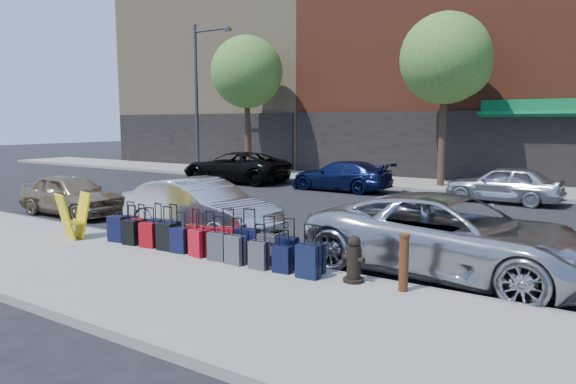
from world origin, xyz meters
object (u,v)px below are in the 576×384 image
Objects in this scene: fire_hydrant at (354,260)px; car_near_0 at (71,195)px; bollard at (404,262)px; tree_center at (449,61)px; car_far_0 at (235,167)px; car_far_1 at (341,176)px; suitcase_front_5 at (208,240)px; display_rack at (74,216)px; car_near_1 at (200,208)px; car_near_2 at (452,236)px; tree_left at (249,74)px; car_far_2 at (504,184)px; streetlight at (199,90)px.

fire_hydrant is 0.21× the size of car_near_0.
fire_hydrant is 0.86× the size of bollard.
tree_center is 9.04× the size of fire_hydrant.
tree_center reaches higher than car_far_0.
tree_center is 6.59m from car_far_1.
suitcase_front_5 is 0.20× the size of car_far_1.
car_near_0 reaches higher than display_rack.
bollard is 0.21× the size of car_near_1.
car_near_2 reaches higher than fire_hydrant.
car_far_1 is (-2.77, 11.35, 0.21)m from suitcase_front_5.
tree_left reaches higher than car_near_0.
car_far_1 is at bearing -22.52° from tree_left.
car_near_1 is 0.83× the size of car_far_0.
car_near_1 reaches higher than car_far_2.
bollard is 0.17× the size of car_near_2.
car_far_1 is at bearing 102.39° from display_rack.
car_near_0 is (-7.79, -12.63, -4.77)m from tree_center.
display_rack is at bearing -175.89° from bollard.
fire_hydrant is (3.39, -0.12, 0.09)m from suitcase_front_5.
tree_center reaches higher than car_far_2.
tree_left is 1.37× the size of car_far_0.
car_far_2 is at bearing 87.13° from car_far_0.
streetlight is 8.55× the size of bollard.
tree_center is 1.67× the size of car_far_1.
car_near_1 is at bearing -24.46° from car_far_2.
streetlight is at bearing 47.44° from car_near_1.
car_near_1 is 9.88m from car_far_1.
display_rack is 14.21m from car_far_2.
display_rack is 12.06m from car_far_1.
suitcase_front_5 is (12.74, -13.56, -4.23)m from streetlight.
tree_center is at bearing -129.62° from car_far_2.
car_far_1 reaches higher than bollard.
bollard is 11.50m from car_near_0.
car_near_1 is (8.17, -12.73, -4.69)m from tree_left.
car_far_2 is (16.34, -1.98, -3.99)m from streetlight.
car_near_2 is at bearing 81.92° from bollard.
car_far_2 is at bearing -11.29° from tree_left.
fire_hydrant is 16.49m from car_far_0.
bollard is (14.08, -14.39, -4.78)m from tree_left.
car_far_0 is (-12.98, 9.69, -0.02)m from car_near_2.
tree_center is 15.43m from fire_hydrant.
tree_left is at bearing 13.39° from streetlight.
tree_left is at bearing 128.79° from display_rack.
car_near_0 reaches higher than car_far_1.
tree_center is 16.25m from display_rack.
tree_center reaches higher than car_near_2.
car_near_2 is at bearing -73.09° from tree_center.
tree_left reaches higher than car_near_1.
bollard reaches higher than suitcase_front_5.
fire_hydrant is at bearing -40.31° from streetlight.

